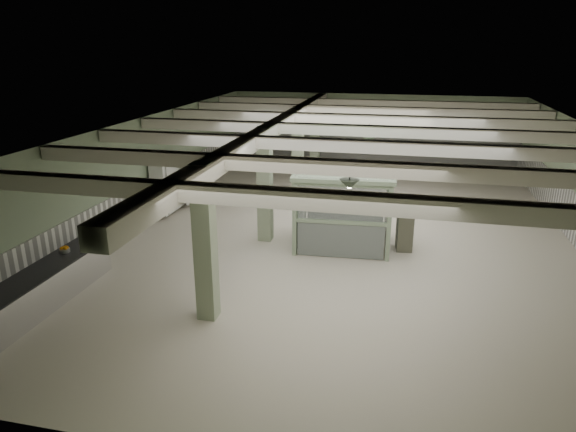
% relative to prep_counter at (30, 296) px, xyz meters
% --- Properties ---
extents(floor, '(20.00, 20.00, 0.00)m').
position_rel_prep_counter_xyz_m(floor, '(6.54, 6.80, -0.46)').
color(floor, silver).
rests_on(floor, ground).
extents(ceiling, '(14.00, 20.00, 0.02)m').
position_rel_prep_counter_xyz_m(ceiling, '(6.54, 6.80, 3.14)').
color(ceiling, silver).
rests_on(ceiling, wall_back).
extents(wall_back, '(14.00, 0.02, 3.60)m').
position_rel_prep_counter_xyz_m(wall_back, '(6.54, 16.80, 1.34)').
color(wall_back, '#8DA080').
rests_on(wall_back, floor).
extents(wall_front, '(14.00, 0.02, 3.60)m').
position_rel_prep_counter_xyz_m(wall_front, '(6.54, -3.20, 1.34)').
color(wall_front, '#8DA080').
rests_on(wall_front, floor).
extents(wall_left, '(0.02, 20.00, 3.60)m').
position_rel_prep_counter_xyz_m(wall_left, '(-0.46, 6.80, 1.34)').
color(wall_left, '#8DA080').
rests_on(wall_left, floor).
extents(wainscot_left, '(0.05, 19.90, 1.50)m').
position_rel_prep_counter_xyz_m(wainscot_left, '(-0.43, 6.80, 0.29)').
color(wainscot_left, white).
rests_on(wainscot_left, floor).
extents(wainscot_back, '(13.90, 0.05, 1.50)m').
position_rel_prep_counter_xyz_m(wainscot_back, '(6.54, 16.77, 0.29)').
color(wainscot_back, white).
rests_on(wainscot_back, floor).
extents(girder, '(0.45, 19.90, 0.40)m').
position_rel_prep_counter_xyz_m(girder, '(4.04, 6.80, 2.92)').
color(girder, silver).
rests_on(girder, ceiling).
extents(beam_a, '(13.90, 0.35, 0.32)m').
position_rel_prep_counter_xyz_m(beam_a, '(6.54, -0.70, 2.96)').
color(beam_a, silver).
rests_on(beam_a, ceiling).
extents(beam_b, '(13.90, 0.35, 0.32)m').
position_rel_prep_counter_xyz_m(beam_b, '(6.54, 1.80, 2.96)').
color(beam_b, silver).
rests_on(beam_b, ceiling).
extents(beam_c, '(13.90, 0.35, 0.32)m').
position_rel_prep_counter_xyz_m(beam_c, '(6.54, 4.30, 2.96)').
color(beam_c, silver).
rests_on(beam_c, ceiling).
extents(beam_d, '(13.90, 0.35, 0.32)m').
position_rel_prep_counter_xyz_m(beam_d, '(6.54, 6.80, 2.96)').
color(beam_d, silver).
rests_on(beam_d, ceiling).
extents(beam_e, '(13.90, 0.35, 0.32)m').
position_rel_prep_counter_xyz_m(beam_e, '(6.54, 9.30, 2.96)').
color(beam_e, silver).
rests_on(beam_e, ceiling).
extents(beam_f, '(13.90, 0.35, 0.32)m').
position_rel_prep_counter_xyz_m(beam_f, '(6.54, 11.80, 2.96)').
color(beam_f, silver).
rests_on(beam_f, ceiling).
extents(beam_g, '(13.90, 0.35, 0.32)m').
position_rel_prep_counter_xyz_m(beam_g, '(6.54, 14.30, 2.96)').
color(beam_g, silver).
rests_on(beam_g, ceiling).
extents(column_a, '(0.42, 0.42, 3.60)m').
position_rel_prep_counter_xyz_m(column_a, '(4.04, 0.80, 1.34)').
color(column_a, '#99A888').
rests_on(column_a, floor).
extents(column_b, '(0.42, 0.42, 3.60)m').
position_rel_prep_counter_xyz_m(column_b, '(4.04, 5.80, 1.34)').
color(column_b, '#99A888').
rests_on(column_b, floor).
extents(column_c, '(0.42, 0.42, 3.60)m').
position_rel_prep_counter_xyz_m(column_c, '(4.04, 10.80, 1.34)').
color(column_c, '#99A888').
rests_on(column_c, floor).
extents(column_d, '(0.42, 0.42, 3.60)m').
position_rel_prep_counter_xyz_m(column_d, '(4.04, 14.80, 1.34)').
color(column_d, '#99A888').
rests_on(column_d, floor).
extents(pendant_front, '(0.44, 0.44, 0.22)m').
position_rel_prep_counter_xyz_m(pendant_front, '(7.04, 1.80, 2.59)').
color(pendant_front, '#323F2F').
rests_on(pendant_front, ceiling).
extents(pendant_mid, '(0.44, 0.44, 0.22)m').
position_rel_prep_counter_xyz_m(pendant_mid, '(7.04, 7.30, 2.59)').
color(pendant_mid, '#323F2F').
rests_on(pendant_mid, ceiling).
extents(pendant_back, '(0.44, 0.44, 0.22)m').
position_rel_prep_counter_xyz_m(pendant_back, '(7.04, 12.30, 2.59)').
color(pendant_back, '#323F2F').
rests_on(pendant_back, ceiling).
extents(prep_counter, '(0.93, 5.37, 0.91)m').
position_rel_prep_counter_xyz_m(prep_counter, '(0.00, 0.00, 0.00)').
color(prep_counter, silver).
rests_on(prep_counter, floor).
extents(orange_bowl, '(0.30, 0.30, 0.09)m').
position_rel_prep_counter_xyz_m(orange_bowl, '(-0.09, 1.54, 0.49)').
color(orange_bowl, '#B2B2B7').
rests_on(orange_bowl, prep_counter).
extents(walkin_cooler, '(0.77, 2.12, 1.94)m').
position_rel_prep_counter_xyz_m(walkin_cooler, '(-0.08, 7.80, 0.51)').
color(walkin_cooler, silver).
rests_on(walkin_cooler, floor).
extents(guard_booth, '(3.09, 2.67, 2.39)m').
position_rel_prep_counter_xyz_m(guard_booth, '(6.48, 5.95, 1.18)').
color(guard_booth, gray).
rests_on(guard_booth, floor).
extents(filing_cabinet, '(0.53, 0.70, 1.42)m').
position_rel_prep_counter_xyz_m(filing_cabinet, '(8.35, 5.94, 0.25)').
color(filing_cabinet, '#616151').
rests_on(filing_cabinet, floor).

